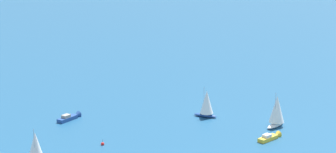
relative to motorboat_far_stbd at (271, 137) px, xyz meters
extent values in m
cube|color=gold|center=(1.31, 0.37, -0.13)|extent=(8.25, 4.58, 1.26)
cone|color=gold|center=(-3.32, -0.95, -0.13)|extent=(2.63, 2.97, 2.52)
cube|color=silver|center=(1.87, 0.53, 0.97)|extent=(3.20, 2.69, 0.94)
ellipsoid|color=white|center=(-9.15, -9.40, -0.09)|extent=(9.99, 6.10, 1.35)
cylinder|color=#B2B2B7|center=(-8.48, -9.13, 6.16)|extent=(0.14, 0.14, 11.13)
cone|color=white|center=(-9.60, -9.58, 5.60)|extent=(6.92, 6.92, 9.46)
cylinder|color=#B2B2B7|center=(75.56, -12.01, 5.90)|extent=(0.14, 0.14, 10.71)
cone|color=white|center=(74.95, -13.00, 5.36)|extent=(7.04, 7.04, 9.11)
cube|color=#23478C|center=(53.46, -49.69, -0.11)|extent=(8.50, 6.19, 1.32)
cone|color=#23478C|center=(49.01, -52.06, -0.11)|extent=(3.10, 3.31, 2.63)
cube|color=gray|center=(54.00, -49.40, 1.05)|extent=(3.53, 3.21, 0.99)
ellipsoid|color=#23478C|center=(7.02, -30.19, -0.15)|extent=(7.49, 8.36, 1.23)
cylinder|color=#B2B2B7|center=(7.44, -30.70, 5.53)|extent=(0.14, 0.14, 10.12)
cone|color=white|center=(6.75, -29.85, 5.02)|extent=(6.81, 6.81, 8.60)
sphere|color=red|center=(51.28, -20.55, -0.38)|extent=(1.10, 1.10, 1.10)
cylinder|color=black|center=(51.28, -20.55, 0.67)|extent=(0.08, 0.08, 1.00)
camera|label=1|loc=(117.07, 152.24, 69.21)|focal=64.90mm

